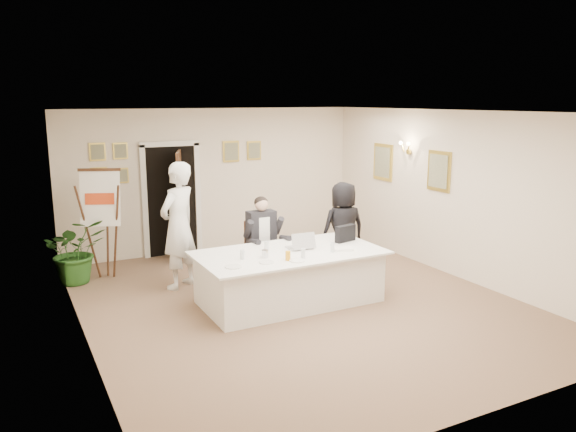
# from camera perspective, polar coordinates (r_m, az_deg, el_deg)

# --- Properties ---
(floor) EXTENTS (7.00, 7.00, 0.00)m
(floor) POSITION_cam_1_polar(r_m,az_deg,el_deg) (8.47, 1.03, -8.75)
(floor) COLOR brown
(floor) RESTS_ON ground
(ceiling) EXTENTS (6.00, 7.00, 0.02)m
(ceiling) POSITION_cam_1_polar(r_m,az_deg,el_deg) (7.93, 1.11, 10.55)
(ceiling) COLOR white
(ceiling) RESTS_ON wall_back
(wall_back) EXTENTS (6.00, 0.10, 2.80)m
(wall_back) POSITION_cam_1_polar(r_m,az_deg,el_deg) (11.25, -7.45, 3.66)
(wall_back) COLOR white
(wall_back) RESTS_ON floor
(wall_front) EXTENTS (6.00, 0.10, 2.80)m
(wall_front) POSITION_cam_1_polar(r_m,az_deg,el_deg) (5.37, 19.21, -5.94)
(wall_front) COLOR white
(wall_front) RESTS_ON floor
(wall_left) EXTENTS (0.10, 7.00, 2.80)m
(wall_left) POSITION_cam_1_polar(r_m,az_deg,el_deg) (7.19, -20.47, -1.59)
(wall_left) COLOR white
(wall_left) RESTS_ON floor
(wall_right) EXTENTS (0.10, 7.00, 2.80)m
(wall_right) POSITION_cam_1_polar(r_m,az_deg,el_deg) (9.85, 16.63, 2.12)
(wall_right) COLOR white
(wall_right) RESTS_ON floor
(doorway) EXTENTS (1.14, 0.86, 2.20)m
(doorway) POSITION_cam_1_polar(r_m,az_deg,el_deg) (10.87, -11.45, 1.34)
(doorway) COLOR black
(doorway) RESTS_ON floor
(pictures_back_wall) EXTENTS (3.40, 0.06, 0.80)m
(pictures_back_wall) POSITION_cam_1_polar(r_m,az_deg,el_deg) (10.92, -11.42, 5.67)
(pictures_back_wall) COLOR gold
(pictures_back_wall) RESTS_ON wall_back
(pictures_right_wall) EXTENTS (0.06, 2.20, 0.80)m
(pictures_right_wall) POSITION_cam_1_polar(r_m,az_deg,el_deg) (10.67, 12.16, 4.96)
(pictures_right_wall) COLOR gold
(pictures_right_wall) RESTS_ON wall_right
(wall_sconce) EXTENTS (0.20, 0.30, 0.24)m
(wall_sconce) POSITION_cam_1_polar(r_m,az_deg,el_deg) (10.59, 11.95, 6.82)
(wall_sconce) COLOR gold
(wall_sconce) RESTS_ON wall_right
(conference_table) EXTENTS (2.73, 1.45, 0.78)m
(conference_table) POSITION_cam_1_polar(r_m,az_deg,el_deg) (8.37, 0.14, -6.16)
(conference_table) COLOR white
(conference_table) RESTS_ON floor
(seated_man) EXTENTS (0.62, 0.67, 1.45)m
(seated_man) POSITION_cam_1_polar(r_m,az_deg,el_deg) (9.16, -2.59, -2.41)
(seated_man) COLOR black
(seated_man) RESTS_ON floor
(flip_chart) EXTENTS (0.66, 0.52, 1.83)m
(flip_chart) POSITION_cam_1_polar(r_m,az_deg,el_deg) (9.81, -18.21, -1.31)
(flip_chart) COLOR #3A2312
(flip_chart) RESTS_ON floor
(standing_man) EXTENTS (0.88, 0.82, 2.02)m
(standing_man) POSITION_cam_1_polar(r_m,az_deg,el_deg) (9.02, -11.07, -0.97)
(standing_man) COLOR silver
(standing_man) RESTS_ON floor
(standing_woman) EXTENTS (0.84, 0.60, 1.61)m
(standing_woman) POSITION_cam_1_polar(r_m,az_deg,el_deg) (9.65, 5.62, -1.26)
(standing_woman) COLOR black
(standing_woman) RESTS_ON floor
(potted_palm) EXTENTS (1.04, 0.93, 1.08)m
(potted_palm) POSITION_cam_1_polar(r_m,az_deg,el_deg) (9.83, -20.79, -3.31)
(potted_palm) COLOR #22511B
(potted_palm) RESTS_ON floor
(laptop) EXTENTS (0.39, 0.41, 0.28)m
(laptop) POSITION_cam_1_polar(r_m,az_deg,el_deg) (8.42, 1.16, -2.36)
(laptop) COLOR #B7BABC
(laptop) RESTS_ON conference_table
(laptop_bag) EXTENTS (0.38, 0.19, 0.26)m
(laptop_bag) POSITION_cam_1_polar(r_m,az_deg,el_deg) (8.85, 5.84, -1.78)
(laptop_bag) COLOR black
(laptop_bag) RESTS_ON conference_table
(paper_stack) EXTENTS (0.37, 0.31, 0.03)m
(paper_stack) POSITION_cam_1_polar(r_m,az_deg,el_deg) (8.40, 5.50, -3.32)
(paper_stack) COLOR white
(paper_stack) RESTS_ON conference_table
(plate_left) EXTENTS (0.24, 0.24, 0.01)m
(plate_left) POSITION_cam_1_polar(r_m,az_deg,el_deg) (7.54, -5.58, -5.15)
(plate_left) COLOR white
(plate_left) RESTS_ON conference_table
(plate_mid) EXTENTS (0.23, 0.23, 0.01)m
(plate_mid) POSITION_cam_1_polar(r_m,az_deg,el_deg) (7.71, -2.21, -4.72)
(plate_mid) COLOR white
(plate_mid) RESTS_ON conference_table
(plate_near) EXTENTS (0.26, 0.26, 0.01)m
(plate_near) POSITION_cam_1_polar(r_m,az_deg,el_deg) (7.79, 0.93, -4.54)
(plate_near) COLOR white
(plate_near) RESTS_ON conference_table
(glass_a) EXTENTS (0.07, 0.07, 0.14)m
(glass_a) POSITION_cam_1_polar(r_m,az_deg,el_deg) (7.88, -4.66, -3.92)
(glass_a) COLOR silver
(glass_a) RESTS_ON conference_table
(glass_b) EXTENTS (0.08, 0.08, 0.14)m
(glass_b) POSITION_cam_1_polar(r_m,az_deg,el_deg) (7.91, 1.55, -3.81)
(glass_b) COLOR silver
(glass_b) RESTS_ON conference_table
(glass_c) EXTENTS (0.07, 0.07, 0.14)m
(glass_c) POSITION_cam_1_polar(r_m,az_deg,el_deg) (8.24, 4.53, -3.21)
(glass_c) COLOR silver
(glass_c) RESTS_ON conference_table
(glass_d) EXTENTS (0.07, 0.07, 0.14)m
(glass_d) POSITION_cam_1_polar(r_m,az_deg,el_deg) (8.30, -2.20, -3.06)
(glass_d) COLOR silver
(glass_d) RESTS_ON conference_table
(oj_glass) EXTENTS (0.09, 0.09, 0.13)m
(oj_glass) POSITION_cam_1_polar(r_m,az_deg,el_deg) (7.80, -0.01, -4.06)
(oj_glass) COLOR orange
(oj_glass) RESTS_ON conference_table
(steel_jug) EXTENTS (0.12, 0.12, 0.11)m
(steel_jug) POSITION_cam_1_polar(r_m,az_deg,el_deg) (7.95, -2.34, -3.86)
(steel_jug) COLOR silver
(steel_jug) RESTS_ON conference_table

